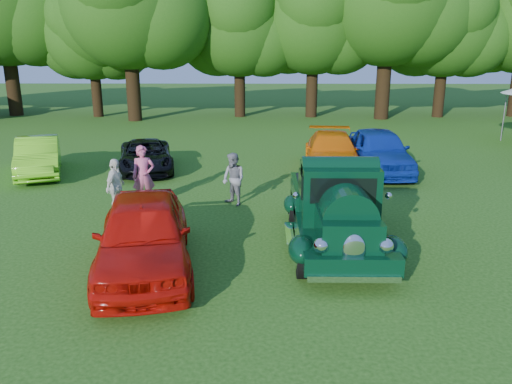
{
  "coord_description": "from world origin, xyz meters",
  "views": [
    {
      "loc": [
        0.15,
        -10.68,
        4.63
      ],
      "look_at": [
        -0.03,
        1.59,
        1.1
      ],
      "focal_mm": 35.0,
      "sensor_mm": 36.0,
      "label": 1
    }
  ],
  "objects_px": {
    "spectator_pink": "(144,176)",
    "back_car_lime": "(38,157)",
    "spectator_grey": "(234,179)",
    "back_car_blue": "(379,151)",
    "hero_pickup": "(336,211)",
    "back_car_black": "(146,156)",
    "back_car_orange": "(332,152)",
    "red_convertible": "(144,234)",
    "spectator_white": "(116,187)"
  },
  "relations": [
    {
      "from": "back_car_lime",
      "to": "spectator_white",
      "type": "distance_m",
      "value": 6.41
    },
    {
      "from": "back_car_orange",
      "to": "spectator_pink",
      "type": "relative_size",
      "value": 2.71
    },
    {
      "from": "spectator_grey",
      "to": "back_car_blue",
      "type": "bearing_deg",
      "value": 85.68
    },
    {
      "from": "spectator_pink",
      "to": "spectator_white",
      "type": "height_order",
      "value": "spectator_pink"
    },
    {
      "from": "hero_pickup",
      "to": "spectator_white",
      "type": "xyz_separation_m",
      "value": [
        -5.97,
        2.26,
        -0.07
      ]
    },
    {
      "from": "back_car_black",
      "to": "spectator_white",
      "type": "xyz_separation_m",
      "value": [
        0.39,
        -5.44,
        0.23
      ]
    },
    {
      "from": "hero_pickup",
      "to": "back_car_orange",
      "type": "xyz_separation_m",
      "value": [
        0.93,
        7.84,
        -0.16
      ]
    },
    {
      "from": "hero_pickup",
      "to": "back_car_blue",
      "type": "relative_size",
      "value": 1.07
    },
    {
      "from": "spectator_white",
      "to": "back_car_lime",
      "type": "bearing_deg",
      "value": 52.99
    },
    {
      "from": "back_car_black",
      "to": "back_car_blue",
      "type": "height_order",
      "value": "back_car_blue"
    },
    {
      "from": "back_car_lime",
      "to": "spectator_pink",
      "type": "relative_size",
      "value": 2.3
    },
    {
      "from": "spectator_grey",
      "to": "back_car_orange",
      "type": "bearing_deg",
      "value": 98.6
    },
    {
      "from": "back_car_lime",
      "to": "back_car_blue",
      "type": "height_order",
      "value": "back_car_blue"
    },
    {
      "from": "spectator_grey",
      "to": "spectator_white",
      "type": "xyz_separation_m",
      "value": [
        -3.31,
        -1.03,
        0.02
      ]
    },
    {
      "from": "red_convertible",
      "to": "spectator_white",
      "type": "distance_m",
      "value": 4.06
    },
    {
      "from": "red_convertible",
      "to": "spectator_white",
      "type": "relative_size",
      "value": 2.91
    },
    {
      "from": "hero_pickup",
      "to": "back_car_black",
      "type": "xyz_separation_m",
      "value": [
        -6.35,
        7.7,
        -0.3
      ]
    },
    {
      "from": "spectator_pink",
      "to": "back_car_lime",
      "type": "bearing_deg",
      "value": 123.47
    },
    {
      "from": "back_car_black",
      "to": "back_car_blue",
      "type": "xyz_separation_m",
      "value": [
        9.07,
        -0.09,
        0.25
      ]
    },
    {
      "from": "back_car_orange",
      "to": "back_car_blue",
      "type": "height_order",
      "value": "back_car_blue"
    },
    {
      "from": "back_car_blue",
      "to": "spectator_pink",
      "type": "bearing_deg",
      "value": -151.47
    },
    {
      "from": "hero_pickup",
      "to": "spectator_grey",
      "type": "height_order",
      "value": "hero_pickup"
    },
    {
      "from": "back_car_blue",
      "to": "back_car_lime",
      "type": "bearing_deg",
      "value": -177.69
    },
    {
      "from": "spectator_grey",
      "to": "red_convertible",
      "type": "bearing_deg",
      "value": -62.31
    },
    {
      "from": "back_car_blue",
      "to": "back_car_orange",
      "type": "bearing_deg",
      "value": 172.28
    },
    {
      "from": "hero_pickup",
      "to": "back_car_blue",
      "type": "distance_m",
      "value": 8.08
    },
    {
      "from": "spectator_grey",
      "to": "back_car_lime",
      "type": "bearing_deg",
      "value": -159.05
    },
    {
      "from": "red_convertible",
      "to": "spectator_grey",
      "type": "xyz_separation_m",
      "value": [
        1.65,
        4.73,
        -0.01
      ]
    },
    {
      "from": "spectator_white",
      "to": "back_car_black",
      "type": "bearing_deg",
      "value": 14.76
    },
    {
      "from": "red_convertible",
      "to": "spectator_grey",
      "type": "bearing_deg",
      "value": 59.75
    },
    {
      "from": "back_car_black",
      "to": "back_car_orange",
      "type": "relative_size",
      "value": 0.85
    },
    {
      "from": "hero_pickup",
      "to": "back_car_orange",
      "type": "relative_size",
      "value": 1.05
    },
    {
      "from": "spectator_white",
      "to": "back_car_orange",
      "type": "bearing_deg",
      "value": -40.36
    },
    {
      "from": "hero_pickup",
      "to": "back_car_orange",
      "type": "distance_m",
      "value": 7.9
    },
    {
      "from": "red_convertible",
      "to": "back_car_blue",
      "type": "relative_size",
      "value": 0.97
    },
    {
      "from": "hero_pickup",
      "to": "back_car_blue",
      "type": "xyz_separation_m",
      "value": [
        2.71,
        7.61,
        -0.05
      ]
    },
    {
      "from": "back_car_black",
      "to": "back_car_blue",
      "type": "distance_m",
      "value": 9.07
    },
    {
      "from": "spectator_pink",
      "to": "hero_pickup",
      "type": "bearing_deg",
      "value": -48.88
    },
    {
      "from": "hero_pickup",
      "to": "back_car_blue",
      "type": "height_order",
      "value": "hero_pickup"
    },
    {
      "from": "red_convertible",
      "to": "spectator_grey",
      "type": "height_order",
      "value": "red_convertible"
    },
    {
      "from": "back_car_black",
      "to": "back_car_orange",
      "type": "xyz_separation_m",
      "value": [
        7.29,
        0.14,
        0.14
      ]
    },
    {
      "from": "red_convertible",
      "to": "spectator_grey",
      "type": "relative_size",
      "value": 2.98
    },
    {
      "from": "back_car_blue",
      "to": "spectator_pink",
      "type": "xyz_separation_m",
      "value": [
        -8.08,
        -4.46,
        0.09
      ]
    },
    {
      "from": "hero_pickup",
      "to": "back_car_black",
      "type": "relative_size",
      "value": 1.24
    },
    {
      "from": "back_car_black",
      "to": "spectator_grey",
      "type": "xyz_separation_m",
      "value": [
        3.7,
        -4.41,
        0.21
      ]
    },
    {
      "from": "hero_pickup",
      "to": "back_car_orange",
      "type": "height_order",
      "value": "hero_pickup"
    },
    {
      "from": "back_car_orange",
      "to": "spectator_grey",
      "type": "xyz_separation_m",
      "value": [
        -3.59,
        -4.55,
        0.07
      ]
    },
    {
      "from": "spectator_pink",
      "to": "spectator_white",
      "type": "bearing_deg",
      "value": -142.61
    },
    {
      "from": "hero_pickup",
      "to": "back_car_lime",
      "type": "xyz_separation_m",
      "value": [
        -10.28,
        7.0,
        -0.19
      ]
    },
    {
      "from": "red_convertible",
      "to": "back_car_black",
      "type": "xyz_separation_m",
      "value": [
        -2.05,
        9.14,
        -0.23
      ]
    }
  ]
}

